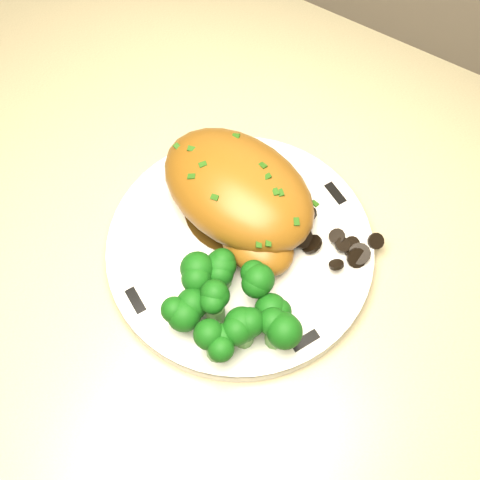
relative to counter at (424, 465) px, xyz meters
The scene contains 10 objects.
counter is the anchor object (origin of this frame).
plate 0.58m from the counter, behind, with size 0.26×0.26×0.02m, color white.
rim_accent_0 0.56m from the counter, 166.63° to the left, with size 0.03×0.01×0.00m, color black.
rim_accent_1 0.65m from the counter, behind, with size 0.03×0.01×0.00m, color black.
rim_accent_2 0.63m from the counter, 160.01° to the right, with size 0.03×0.01×0.00m, color black.
rim_accent_3 0.55m from the counter, 158.69° to the right, with size 0.03×0.01×0.00m, color black.
gravy_pool 0.60m from the counter, behind, with size 0.11×0.11×0.00m, color #3A250A.
chicken_breast 0.62m from the counter, behind, with size 0.18×0.14×0.06m.
mushroom_pile 0.56m from the counter, behind, with size 0.09×0.07×0.02m.
broccoli_florets 0.60m from the counter, 160.77° to the right, with size 0.11×0.10×0.04m.
Camera 1 is at (-0.05, 1.41, 1.48)m, focal length 45.00 mm.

